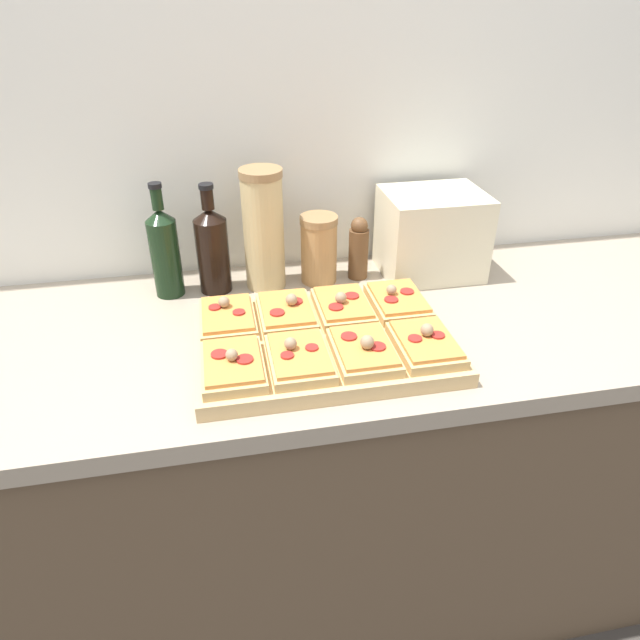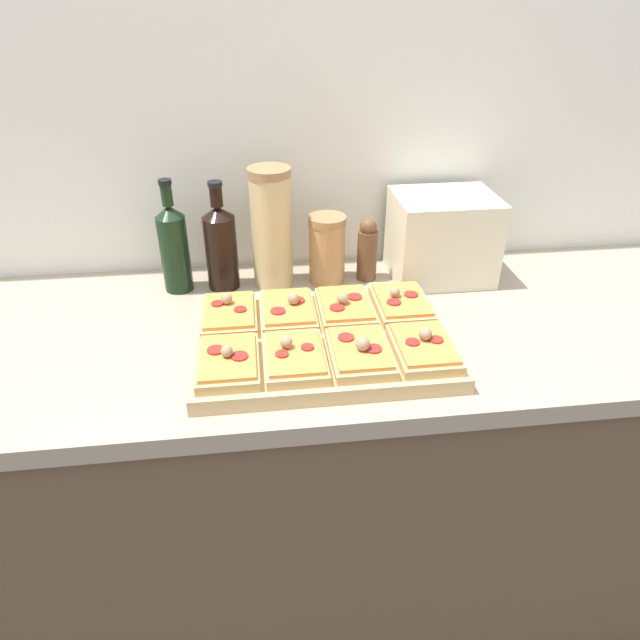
% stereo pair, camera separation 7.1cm
% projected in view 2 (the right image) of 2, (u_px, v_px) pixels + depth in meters
% --- Properties ---
extents(wall_back, '(6.00, 0.06, 2.50)m').
position_uv_depth(wall_back, '(308.00, 123.00, 1.38)').
color(wall_back, silver).
rests_on(wall_back, ground_plane).
extents(kitchen_counter, '(2.63, 0.67, 0.90)m').
position_uv_depth(kitchen_counter, '(326.00, 469.00, 1.49)').
color(kitchen_counter, brown).
rests_on(kitchen_counter, ground_plane).
extents(cutting_board, '(0.52, 0.37, 0.03)m').
position_uv_depth(cutting_board, '(322.00, 343.00, 1.17)').
color(cutting_board, tan).
rests_on(cutting_board, kitchen_counter).
extents(pizza_slice_back_left, '(0.11, 0.16, 0.05)m').
position_uv_depth(pizza_slice_back_left, '(229.00, 314.00, 1.20)').
color(pizza_slice_back_left, tan).
rests_on(pizza_slice_back_left, cutting_board).
extents(pizza_slice_back_midleft, '(0.11, 0.16, 0.05)m').
position_uv_depth(pizza_slice_back_midleft, '(288.00, 310.00, 1.22)').
color(pizza_slice_back_midleft, tan).
rests_on(pizza_slice_back_midleft, cutting_board).
extents(pizza_slice_back_midright, '(0.11, 0.16, 0.05)m').
position_uv_depth(pizza_slice_back_midright, '(345.00, 307.00, 1.23)').
color(pizza_slice_back_midright, tan).
rests_on(pizza_slice_back_midright, cutting_board).
extents(pizza_slice_back_right, '(0.11, 0.16, 0.05)m').
position_uv_depth(pizza_slice_back_right, '(401.00, 303.00, 1.24)').
color(pizza_slice_back_right, tan).
rests_on(pizza_slice_back_right, cutting_board).
extents(pizza_slice_front_left, '(0.11, 0.16, 0.05)m').
position_uv_depth(pizza_slice_front_left, '(228.00, 361.00, 1.06)').
color(pizza_slice_front_left, tan).
rests_on(pizza_slice_front_left, cutting_board).
extents(pizza_slice_front_midleft, '(0.11, 0.16, 0.05)m').
position_uv_depth(pizza_slice_front_midleft, '(295.00, 357.00, 1.07)').
color(pizza_slice_front_midleft, tan).
rests_on(pizza_slice_front_midleft, cutting_board).
extents(pizza_slice_front_midright, '(0.11, 0.16, 0.05)m').
position_uv_depth(pizza_slice_front_midright, '(360.00, 352.00, 1.08)').
color(pizza_slice_front_midright, tan).
rests_on(pizza_slice_front_midright, cutting_board).
extents(pizza_slice_front_right, '(0.11, 0.16, 0.05)m').
position_uv_depth(pizza_slice_front_right, '(424.00, 347.00, 1.10)').
color(pizza_slice_front_right, tan).
rests_on(pizza_slice_front_right, cutting_board).
extents(olive_oil_bottle, '(0.07, 0.07, 0.27)m').
position_uv_depth(olive_oil_bottle, '(174.00, 246.00, 1.34)').
color(olive_oil_bottle, black).
rests_on(olive_oil_bottle, kitchen_counter).
extents(wine_bottle, '(0.08, 0.08, 0.26)m').
position_uv_depth(wine_bottle, '(221.00, 246.00, 1.36)').
color(wine_bottle, black).
rests_on(wine_bottle, kitchen_counter).
extents(grain_jar_tall, '(0.10, 0.10, 0.29)m').
position_uv_depth(grain_jar_tall, '(272.00, 228.00, 1.35)').
color(grain_jar_tall, tan).
rests_on(grain_jar_tall, kitchen_counter).
extents(grain_jar_short, '(0.09, 0.09, 0.17)m').
position_uv_depth(grain_jar_short, '(327.00, 249.00, 1.40)').
color(grain_jar_short, '#AD7F4C').
rests_on(grain_jar_short, kitchen_counter).
extents(pepper_mill, '(0.05, 0.05, 0.16)m').
position_uv_depth(pepper_mill, '(367.00, 250.00, 1.41)').
color(pepper_mill, brown).
rests_on(pepper_mill, kitchen_counter).
extents(toaster_oven, '(0.27, 0.20, 0.21)m').
position_uv_depth(toaster_oven, '(442.00, 237.00, 1.41)').
color(toaster_oven, beige).
rests_on(toaster_oven, kitchen_counter).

